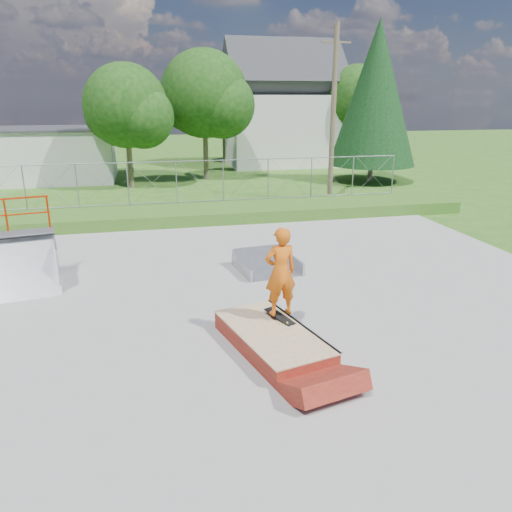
{
  "coord_description": "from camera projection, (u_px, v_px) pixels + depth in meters",
  "views": [
    {
      "loc": [
        -1.45,
        -10.75,
        4.81
      ],
      "look_at": [
        1.18,
        0.64,
        1.1
      ],
      "focal_mm": 35.0,
      "sensor_mm": 36.0,
      "label": 1
    }
  ],
  "objects": [
    {
      "name": "grind_box",
      "position": [
        272.0,
        340.0,
        9.94
      ],
      "size": [
        1.97,
        3.03,
        0.41
      ],
      "rotation": [
        0.0,
        0.0,
        0.24
      ],
      "color": "maroon",
      "rests_on": "concrete_pad"
    },
    {
      "name": "gable_house",
      "position": [
        282.0,
        112.0,
        36.66
      ],
      "size": [
        8.4,
        6.08,
        8.94
      ],
      "color": "silver",
      "rests_on": "ground"
    },
    {
      "name": "grass_berm",
      "position": [
        180.0,
        214.0,
        20.5
      ],
      "size": [
        24.0,
        3.0,
        0.5
      ],
      "primitive_type": "cube",
      "color": "#2A5A19",
      "rests_on": "ground"
    },
    {
      "name": "skater",
      "position": [
        280.0,
        275.0,
        10.1
      ],
      "size": [
        0.72,
        0.52,
        1.85
      ],
      "primitive_type": "imported",
      "rotation": [
        0.0,
        0.0,
        3.25
      ],
      "color": "#DA5D10",
      "rests_on": "grind_box"
    },
    {
      "name": "tree_right_far",
      "position": [
        362.0,
        102.0,
        35.55
      ],
      "size": [
        5.1,
        4.8,
        7.12
      ],
      "color": "brown",
      "rests_on": "ground"
    },
    {
      "name": "utility_pole",
      "position": [
        333.0,
        116.0,
        23.29
      ],
      "size": [
        0.24,
        0.24,
        8.0
      ],
      "primitive_type": "cylinder",
      "color": "brown",
      "rests_on": "ground"
    },
    {
      "name": "tree_left_near",
      "position": [
        131.0,
        109.0,
        26.65
      ],
      "size": [
        4.76,
        4.48,
        6.65
      ],
      "color": "brown",
      "rests_on": "ground"
    },
    {
      "name": "skateboard",
      "position": [
        280.0,
        317.0,
        10.38
      ],
      "size": [
        0.54,
        0.81,
        0.13
      ],
      "primitive_type": "cube",
      "rotation": [
        0.14,
        0.0,
        0.45
      ],
      "color": "black",
      "rests_on": "grind_box"
    },
    {
      "name": "concrete_pad",
      "position": [
        213.0,
        311.0,
        11.74
      ],
      "size": [
        20.0,
        16.0,
        0.04
      ],
      "primitive_type": "cube",
      "color": "gray",
      "rests_on": "ground"
    },
    {
      "name": "chain_link_fence",
      "position": [
        177.0,
        182.0,
        21.08
      ],
      "size": [
        20.0,
        0.06,
        1.8
      ],
      "primitive_type": null,
      "color": "gray",
      "rests_on": "grass_berm"
    },
    {
      "name": "ground",
      "position": [
        213.0,
        312.0,
        11.75
      ],
      "size": [
        120.0,
        120.0,
        0.0
      ],
      "primitive_type": "plane",
      "color": "#2A5A19",
      "rests_on": "ground"
    },
    {
      "name": "conifer_tree",
      "position": [
        376.0,
        94.0,
        28.58
      ],
      "size": [
        5.04,
        5.04,
        9.1
      ],
      "color": "brown",
      "rests_on": "ground"
    },
    {
      "name": "tree_back_mid",
      "position": [
        227.0,
        114.0,
        37.64
      ],
      "size": [
        4.08,
        3.84,
        5.7
      ],
      "color": "brown",
      "rests_on": "ground"
    },
    {
      "name": "quarter_pipe",
      "position": [
        8.0,
        249.0,
        12.68
      ],
      "size": [
        2.58,
        2.3,
        2.28
      ],
      "primitive_type": null,
      "rotation": [
        0.0,
        0.0,
        0.18
      ],
      "color": "#95979D",
      "rests_on": "concrete_pad"
    },
    {
      "name": "utility_building_flat",
      "position": [
        28.0,
        155.0,
        30.01
      ],
      "size": [
        10.0,
        6.0,
        3.0
      ],
      "primitive_type": "cube",
      "color": "silver",
      "rests_on": "ground"
    },
    {
      "name": "tree_center",
      "position": [
        209.0,
        97.0,
        29.28
      ],
      "size": [
        5.44,
        5.12,
        7.6
      ],
      "color": "brown",
      "rests_on": "ground"
    },
    {
      "name": "flat_bank_ramp",
      "position": [
        267.0,
        263.0,
        14.41
      ],
      "size": [
        1.82,
        1.92,
        0.5
      ],
      "primitive_type": null,
      "rotation": [
        0.0,
        0.0,
        0.12
      ],
      "color": "#95979D",
      "rests_on": "concrete_pad"
    }
  ]
}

